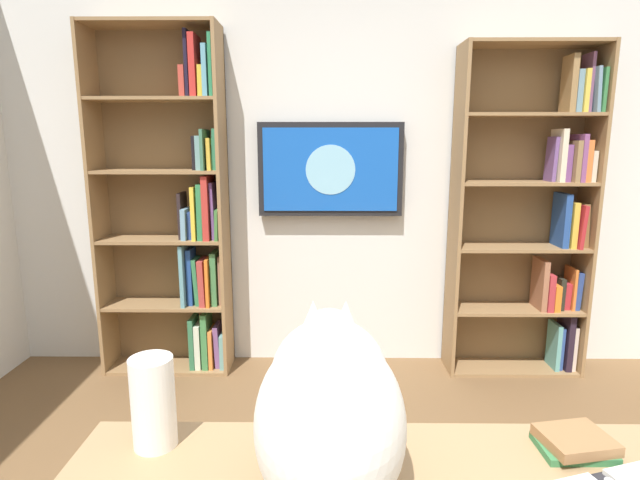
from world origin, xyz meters
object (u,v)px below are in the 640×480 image
Objects in this scene: bookshelf_left at (536,217)px; cat at (329,405)px; desk_book_stack at (575,443)px; wall_mounted_tv at (330,170)px; bookshelf_right at (179,214)px; paper_towel_roll at (153,402)px.

cat is (1.34, 2.18, -0.09)m from bookshelf_left.
wall_mounted_tv is at bearing -74.40° from desk_book_stack.
wall_mounted_tv is 5.04× the size of desk_book_stack.
bookshelf_right is 2.10m from paper_towel_roll.
wall_mounted_tv is 2.29m from cat.
bookshelf_left is 11.27× the size of desk_book_stack.
bookshelf_left is at bearing -109.43° from desk_book_stack.
paper_towel_roll is at bearing -1.04° from desk_book_stack.
wall_mounted_tv is at bearing -3.59° from bookshelf_left.
bookshelf_left is 1.35m from wall_mounted_tv.
desk_book_stack is at bearing 70.57° from bookshelf_left.
bookshelf_right is 11.90× the size of desk_book_stack.
wall_mounted_tv is 1.57× the size of cat.
bookshelf_right is 2.36× the size of wall_mounted_tv.
bookshelf_left is 2.24× the size of wall_mounted_tv.
bookshelf_left is at bearing -179.97° from bookshelf_right.
desk_book_stack is at bearing 178.96° from paper_towel_roll.
bookshelf_right is at bearing -75.98° from paper_towel_roll.
desk_book_stack is at bearing 127.53° from bookshelf_right.
desk_book_stack is at bearing 105.60° from wall_mounted_tv.
bookshelf_right is 9.25× the size of paper_towel_roll.
wall_mounted_tv is (1.32, -0.08, 0.29)m from bookshelf_left.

